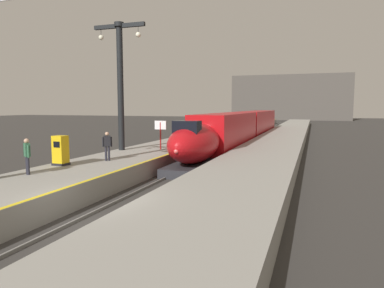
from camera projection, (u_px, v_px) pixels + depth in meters
ground_plane at (89, 227)px, 12.19m from camera, size 260.00×260.00×0.00m
platform_left at (199, 142)px, 36.69m from camera, size 4.80×110.00×1.05m
platform_right at (278, 144)px, 34.02m from camera, size 4.80×110.00×1.05m
platform_left_safety_stripe at (220, 137)px, 35.88m from camera, size 0.20×107.80×0.01m
rail_main_left at (235, 144)px, 38.23m from camera, size 0.08×110.00×0.12m
rail_main_right at (249, 145)px, 37.74m from camera, size 0.08×110.00×0.12m
highspeed_train_main at (241, 128)px, 36.99m from camera, size 2.92×38.06×3.60m
station_column_mid at (120, 74)px, 24.87m from camera, size 4.00×0.68×9.06m
passenger_near_edge at (197, 130)px, 32.01m from camera, size 0.38×0.50×1.69m
passenger_mid_platform at (107, 144)px, 20.25m from camera, size 0.46×0.41×1.69m
passenger_far_waiting at (27, 154)px, 16.12m from camera, size 0.50×0.39×1.69m
rolling_suitcase at (191, 138)px, 32.07m from camera, size 0.40×0.22×0.98m
ticket_machine_yellow at (61, 152)px, 18.76m from camera, size 0.76×0.62×1.60m
departure_info_board at (160, 129)px, 25.57m from camera, size 0.90×0.10×2.12m
terminus_back_wall at (290, 97)px, 107.15m from camera, size 36.00×2.00×14.00m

